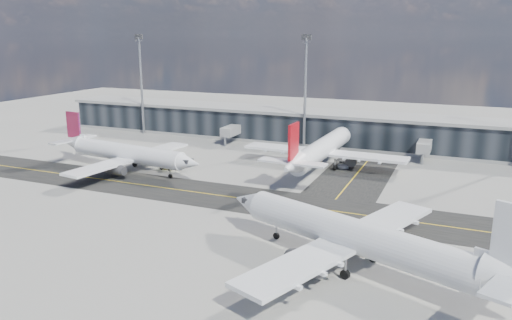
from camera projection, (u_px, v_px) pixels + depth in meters
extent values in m
plane|color=gray|center=(221.00, 204.00, 87.50)|extent=(300.00, 300.00, 0.00)
cube|color=black|center=(231.00, 197.00, 91.07)|extent=(180.00, 14.00, 0.02)
cube|color=black|center=(363.00, 167.00, 111.97)|extent=(14.00, 50.00, 0.02)
cube|color=yellow|center=(231.00, 197.00, 91.07)|extent=(180.00, 0.25, 0.01)
cube|color=yellow|center=(363.00, 166.00, 111.97)|extent=(0.25, 50.00, 0.01)
cube|color=black|center=(312.00, 128.00, 135.64)|extent=(150.00, 12.00, 8.00)
cube|color=gray|center=(312.00, 112.00, 134.57)|extent=(152.00, 13.00, 0.80)
cube|color=gray|center=(312.00, 141.00, 136.53)|extent=(150.00, 12.20, 0.80)
cube|color=gray|center=(233.00, 130.00, 136.16)|extent=(3.00, 10.00, 2.40)
cylinder|color=gray|center=(225.00, 142.00, 132.26)|extent=(0.60, 0.60, 2.40)
cube|color=gray|center=(425.00, 145.00, 117.31)|extent=(3.00, 10.00, 2.40)
cylinder|color=gray|center=(422.00, 159.00, 113.41)|extent=(0.60, 0.60, 2.40)
cylinder|color=gray|center=(141.00, 87.00, 145.79)|extent=(0.70, 0.70, 28.00)
cube|color=#2D2D30|center=(139.00, 37.00, 142.31)|extent=(2.50, 0.50, 1.40)
cylinder|color=gray|center=(305.00, 94.00, 126.94)|extent=(0.70, 0.70, 28.00)
cube|color=#2D2D30|center=(306.00, 37.00, 123.46)|extent=(2.50, 0.50, 1.40)
cylinder|color=white|center=(128.00, 153.00, 107.89)|extent=(29.59, 7.75, 3.91)
cone|color=white|center=(189.00, 163.00, 99.71)|extent=(5.36, 4.52, 3.91)
cone|color=white|center=(74.00, 142.00, 116.15)|extent=(6.33, 4.65, 3.91)
cube|color=white|center=(131.00, 158.00, 107.64)|extent=(9.23, 33.59, 0.49)
cylinder|color=#2D2D30|center=(153.00, 158.00, 112.33)|extent=(4.37, 2.77, 2.25)
cylinder|color=#2D2D30|center=(115.00, 169.00, 102.53)|extent=(4.37, 2.77, 2.25)
cube|color=silver|center=(153.00, 154.00, 112.14)|extent=(1.99, 0.65, 0.78)
cube|color=silver|center=(114.00, 166.00, 102.34)|extent=(1.99, 0.65, 0.78)
cube|color=maroon|center=(73.00, 125.00, 114.91)|extent=(4.13, 0.98, 6.06)
cube|color=white|center=(73.00, 139.00, 116.01)|extent=(4.26, 11.99, 0.34)
cube|color=#2D2D30|center=(187.00, 161.00, 99.86)|extent=(2.22, 2.39, 0.68)
cylinder|color=gray|center=(170.00, 173.00, 102.79)|extent=(0.26, 0.26, 1.96)
cylinder|color=black|center=(170.00, 176.00, 102.97)|extent=(0.92, 0.46, 0.88)
cylinder|color=black|center=(135.00, 165.00, 111.64)|extent=(1.13, 0.63, 1.08)
cylinder|color=black|center=(115.00, 170.00, 106.74)|extent=(1.13, 0.63, 1.08)
cylinder|color=white|center=(322.00, 149.00, 110.18)|extent=(5.36, 32.64, 4.34)
cone|color=white|center=(344.00, 134.00, 126.41)|extent=(4.50, 5.55, 4.34)
cone|color=white|center=(292.00, 166.00, 93.31)|extent=(4.54, 6.64, 4.34)
cube|color=white|center=(324.00, 152.00, 111.40)|extent=(37.01, 6.58, 0.54)
cylinder|color=#2D2D30|center=(298.00, 154.00, 115.28)|extent=(2.63, 4.63, 2.49)
cylinder|color=#2D2D30|center=(353.00, 159.00, 110.01)|extent=(2.63, 4.63, 2.49)
cube|color=silver|center=(298.00, 150.00, 115.07)|extent=(0.50, 2.18, 0.87)
cube|color=silver|center=(353.00, 156.00, 109.80)|extent=(0.50, 2.18, 0.87)
cube|color=#A80B14|center=(294.00, 141.00, 92.67)|extent=(0.63, 4.57, 6.72)
cube|color=white|center=(292.00, 162.00, 93.15)|extent=(13.10, 3.44, 0.38)
cube|color=#2D2D30|center=(344.00, 133.00, 125.83)|extent=(2.45, 2.24, 0.76)
cylinder|color=gray|center=(338.00, 150.00, 122.38)|extent=(0.27, 0.27, 2.17)
cylinder|color=black|center=(338.00, 153.00, 122.58)|extent=(0.41, 0.99, 0.98)
cylinder|color=black|center=(306.00, 164.00, 111.46)|extent=(0.58, 1.21, 1.19)
cylinder|color=black|center=(335.00, 168.00, 108.82)|extent=(0.58, 1.21, 1.19)
cylinder|color=silver|center=(354.00, 236.00, 62.54)|extent=(31.96, 15.91, 4.35)
cone|color=silver|center=(250.00, 202.00, 75.04)|extent=(6.64, 6.03, 4.35)
cube|color=silver|center=(346.00, 241.00, 63.54)|extent=(18.50, 36.41, 0.54)
cylinder|color=#2D2D30|center=(307.00, 264.00, 60.04)|extent=(5.16, 3.99, 2.50)
cylinder|color=#2D2D30|center=(366.00, 233.00, 69.10)|extent=(5.16, 3.99, 2.50)
cube|color=silver|center=(308.00, 257.00, 59.83)|extent=(2.18, 1.20, 0.87)
cube|color=silver|center=(367.00, 228.00, 68.89)|extent=(2.18, 1.20, 0.87)
cube|color=#2D2D30|center=(252.00, 200.00, 74.56)|extent=(2.89, 3.02, 0.76)
cylinder|color=gray|center=(276.00, 231.00, 72.11)|extent=(0.34, 0.34, 2.17)
cylinder|color=black|center=(276.00, 236.00, 72.31)|extent=(1.05, 0.71, 0.98)
cylinder|color=black|center=(345.00, 274.00, 60.46)|extent=(1.31, 0.94, 1.20)
cylinder|color=black|center=(374.00, 258.00, 64.99)|extent=(1.31, 0.94, 1.20)
cube|color=#FBFD0D|center=(167.00, 166.00, 109.36)|extent=(3.13, 1.47, 0.73)
cube|color=#FBFD0D|center=(171.00, 164.00, 108.84)|extent=(1.15, 1.36, 0.94)
cube|color=black|center=(171.00, 162.00, 108.75)|extent=(1.05, 1.31, 0.26)
cylinder|color=black|center=(173.00, 168.00, 109.68)|extent=(0.73, 0.26, 0.73)
cylinder|color=black|center=(170.00, 169.00, 108.47)|extent=(0.73, 0.26, 0.73)
cylinder|color=black|center=(165.00, 167.00, 110.46)|extent=(0.73, 0.26, 0.73)
cylinder|color=black|center=(161.00, 168.00, 109.25)|extent=(0.73, 0.26, 0.73)
imported|color=white|center=(344.00, 164.00, 111.33)|extent=(3.14, 5.58, 1.47)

